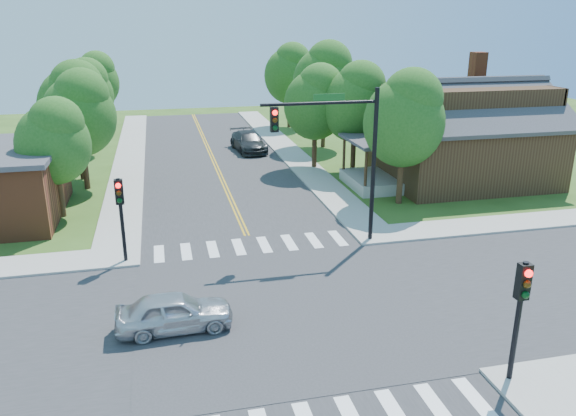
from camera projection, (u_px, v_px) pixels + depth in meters
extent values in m
plane|color=#315019|center=(280.00, 311.00, 20.31)|extent=(100.00, 100.00, 0.00)
cube|color=#2D2D30|center=(280.00, 310.00, 20.30)|extent=(10.00, 90.00, 0.04)
cube|color=#2D2D30|center=(280.00, 310.00, 20.30)|extent=(90.00, 10.00, 0.04)
cube|color=#2D2D30|center=(280.00, 311.00, 20.31)|extent=(10.20, 10.20, 0.06)
cube|color=#9E9B93|center=(288.00, 151.00, 44.67)|extent=(2.20, 40.00, 0.14)
cube|color=#9E9B93|center=(130.00, 159.00, 42.05)|extent=(2.20, 40.00, 0.14)
cube|color=white|center=(159.00, 254.00, 25.12)|extent=(0.45, 2.00, 0.01)
cube|color=white|center=(186.00, 251.00, 25.37)|extent=(0.45, 2.00, 0.01)
cube|color=white|center=(213.00, 249.00, 25.63)|extent=(0.45, 2.00, 0.01)
cube|color=white|center=(239.00, 247.00, 25.89)|extent=(0.45, 2.00, 0.01)
cube|color=white|center=(264.00, 245.00, 26.15)|extent=(0.45, 2.00, 0.01)
cube|color=white|center=(289.00, 242.00, 26.40)|extent=(0.45, 2.00, 0.01)
cube|color=white|center=(314.00, 240.00, 26.66)|extent=(0.45, 2.00, 0.01)
cube|color=white|center=(338.00, 238.00, 26.92)|extent=(0.45, 2.00, 0.01)
cube|color=white|center=(395.00, 413.00, 14.96)|extent=(0.45, 2.00, 0.01)
cube|color=white|center=(436.00, 406.00, 15.22)|extent=(0.45, 2.00, 0.01)
cube|color=white|center=(476.00, 400.00, 15.47)|extent=(0.45, 2.00, 0.01)
cube|color=gold|center=(208.00, 152.00, 44.50)|extent=(0.10, 37.50, 0.01)
cube|color=gold|center=(211.00, 151.00, 44.54)|extent=(0.10, 37.50, 0.01)
cylinder|color=black|center=(373.00, 168.00, 25.53)|extent=(0.20, 0.20, 7.20)
cylinder|color=black|center=(320.00, 103.00, 24.01)|extent=(5.20, 0.14, 0.14)
cube|color=#19591E|center=(329.00, 97.00, 23.97)|extent=(1.40, 0.04, 0.30)
cube|color=black|center=(274.00, 120.00, 23.78)|extent=(0.34, 0.28, 1.05)
sphere|color=#FF0C0C|center=(275.00, 113.00, 23.53)|extent=(0.22, 0.22, 0.22)
sphere|color=#3F2605|center=(275.00, 120.00, 23.63)|extent=(0.22, 0.22, 0.22)
sphere|color=#05330F|center=(275.00, 128.00, 23.73)|extent=(0.22, 0.22, 0.22)
cylinder|color=black|center=(517.00, 324.00, 15.74)|extent=(0.16, 0.16, 3.80)
cube|color=black|center=(523.00, 281.00, 15.31)|extent=(0.34, 0.28, 1.05)
sphere|color=#FF0C0C|center=(529.00, 273.00, 15.05)|extent=(0.22, 0.22, 0.22)
sphere|color=#3F2605|center=(527.00, 284.00, 15.16)|extent=(0.22, 0.22, 0.22)
sphere|color=#05330F|center=(525.00, 295.00, 15.26)|extent=(0.22, 0.22, 0.22)
cylinder|color=black|center=(122.00, 222.00, 23.67)|extent=(0.16, 0.16, 3.80)
cube|color=black|center=(119.00, 192.00, 23.25)|extent=(0.34, 0.28, 1.05)
sphere|color=#FF0C0C|center=(118.00, 186.00, 22.99)|extent=(0.22, 0.22, 0.22)
sphere|color=#3F2605|center=(119.00, 193.00, 23.09)|extent=(0.22, 0.22, 0.22)
sphere|color=#05330F|center=(120.00, 201.00, 23.19)|extent=(0.22, 0.22, 0.22)
cube|color=#351F12|center=(464.00, 151.00, 36.04)|extent=(10.00, 8.00, 4.00)
cube|color=#9E9B93|center=(370.00, 181.00, 35.21)|extent=(2.60, 4.50, 0.70)
cylinder|color=#351F12|center=(366.00, 171.00, 32.73)|extent=(0.18, 0.18, 2.50)
cylinder|color=#351F12|center=(344.00, 156.00, 36.42)|extent=(0.18, 0.18, 2.50)
cube|color=#38383D|center=(372.00, 141.00, 34.38)|extent=(2.80, 4.80, 0.18)
cube|color=brown|center=(472.00, 116.00, 39.31)|extent=(0.90, 0.90, 7.11)
cylinder|color=#382314|center=(400.00, 179.00, 31.74)|extent=(0.34, 0.34, 2.85)
ellipsoid|color=#1F5519|center=(404.00, 123.00, 30.71)|extent=(4.49, 4.27, 4.94)
sphere|color=#1F5519|center=(412.00, 98.00, 30.16)|extent=(3.29, 3.29, 3.29)
cylinder|color=#382314|center=(353.00, 152.00, 38.19)|extent=(0.34, 0.34, 2.81)
ellipsoid|color=#1F5519|center=(355.00, 105.00, 37.17)|extent=(4.44, 4.22, 4.88)
sphere|color=#1F5519|center=(361.00, 85.00, 36.62)|extent=(3.26, 3.26, 3.26)
cylinder|color=#382314|center=(323.00, 128.00, 45.83)|extent=(0.34, 0.34, 3.19)
ellipsoid|color=#1F5519|center=(324.00, 83.00, 44.68)|extent=(5.03, 4.78, 5.53)
sphere|color=#1F5519|center=(329.00, 63.00, 44.08)|extent=(3.69, 3.69, 3.69)
cylinder|color=#382314|center=(289.00, 112.00, 54.42)|extent=(0.34, 0.34, 3.00)
ellipsoid|color=#1F5519|center=(289.00, 76.00, 53.34)|extent=(4.73, 4.50, 5.21)
sphere|color=#1F5519|center=(293.00, 61.00, 52.76)|extent=(3.47, 3.47, 3.47)
cylinder|color=#382314|center=(60.00, 195.00, 29.68)|extent=(0.34, 0.34, 2.38)
ellipsoid|color=#1F5519|center=(54.00, 145.00, 28.82)|extent=(3.76, 3.57, 4.14)
sphere|color=#1F5519|center=(56.00, 124.00, 28.33)|extent=(2.76, 2.76, 2.76)
cylinder|color=#382314|center=(81.00, 158.00, 36.61)|extent=(0.34, 0.34, 2.87)
ellipsoid|color=#1F5519|center=(75.00, 108.00, 35.57)|extent=(4.53, 4.31, 4.99)
sphere|color=#1F5519|center=(77.00, 86.00, 35.01)|extent=(3.32, 3.32, 3.32)
cylinder|color=#382314|center=(89.00, 137.00, 43.47)|extent=(0.34, 0.34, 2.75)
ellipsoid|color=#1F5519|center=(84.00, 96.00, 42.48)|extent=(4.34, 4.12, 4.77)
sphere|color=#1F5519|center=(86.00, 79.00, 41.94)|extent=(3.18, 3.18, 3.18)
cylinder|color=#382314|center=(99.00, 116.00, 52.49)|extent=(0.34, 0.34, 2.74)
ellipsoid|color=#1F5519|center=(95.00, 83.00, 51.49)|extent=(4.33, 4.11, 4.76)
sphere|color=#1F5519|center=(97.00, 68.00, 50.96)|extent=(3.17, 3.17, 3.17)
cylinder|color=#382314|center=(314.00, 150.00, 39.24)|extent=(0.34, 0.34, 2.72)
ellipsoid|color=#1F5519|center=(315.00, 105.00, 38.25)|extent=(4.29, 4.08, 4.72)
sphere|color=#1F5519|center=(320.00, 86.00, 37.72)|extent=(3.15, 3.15, 3.15)
cylinder|color=#382314|center=(85.00, 167.00, 34.51)|extent=(0.34, 0.34, 2.75)
ellipsoid|color=#1F5519|center=(79.00, 117.00, 33.51)|extent=(4.34, 4.12, 4.77)
sphere|color=#1F5519|center=(82.00, 95.00, 32.98)|extent=(3.18, 3.18, 3.18)
imported|color=silver|center=(174.00, 313.00, 18.82)|extent=(1.76, 3.97, 1.33)
imported|color=#292D2E|center=(248.00, 142.00, 44.51)|extent=(3.16, 5.59, 1.50)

